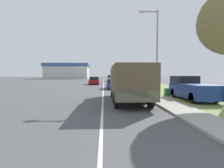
% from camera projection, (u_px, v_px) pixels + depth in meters
% --- Properties ---
extents(ground_plane, '(180.00, 180.00, 0.00)m').
position_uv_depth(ground_plane, '(104.00, 83.00, 39.37)').
color(ground_plane, '#4C4C4F').
extents(lane_centre_stripe, '(0.12, 120.00, 0.00)m').
position_uv_depth(lane_centre_stripe, '(104.00, 83.00, 39.37)').
color(lane_centre_stripe, silver).
rests_on(lane_centre_stripe, ground).
extents(sidewalk_right, '(1.80, 120.00, 0.12)m').
position_uv_depth(sidewalk_right, '(123.00, 83.00, 39.58)').
color(sidewalk_right, '#9E9B93').
rests_on(sidewalk_right, ground).
extents(grass_strip_right, '(7.00, 120.00, 0.02)m').
position_uv_depth(grass_strip_right, '(143.00, 83.00, 39.78)').
color(grass_strip_right, olive).
rests_on(grass_strip_right, ground).
extents(military_truck, '(2.42, 7.81, 2.70)m').
position_uv_depth(military_truck, '(128.00, 81.00, 13.13)').
color(military_truck, '#606647').
rests_on(military_truck, ground).
extents(car_nearest_ahead, '(1.90, 4.48, 1.37)m').
position_uv_depth(car_nearest_ahead, '(113.00, 84.00, 24.82)').
color(car_nearest_ahead, navy).
rests_on(car_nearest_ahead, ground).
extents(car_second_ahead, '(1.94, 4.34, 1.53)m').
position_uv_depth(car_second_ahead, '(94.00, 81.00, 34.57)').
color(car_second_ahead, maroon).
rests_on(car_second_ahead, ground).
extents(car_third_ahead, '(1.88, 4.86, 1.75)m').
position_uv_depth(car_third_ahead, '(111.00, 79.00, 48.78)').
color(car_third_ahead, silver).
rests_on(car_third_ahead, ground).
extents(pickup_truck, '(1.90, 5.04, 1.90)m').
position_uv_depth(pickup_truck, '(191.00, 88.00, 14.21)').
color(pickup_truck, navy).
rests_on(pickup_truck, grass_strip_right).
extents(lamp_post, '(1.69, 0.24, 7.49)m').
position_uv_depth(lamp_post, '(155.00, 46.00, 15.24)').
color(lamp_post, gray).
rests_on(lamp_post, sidewalk_right).
extents(utility_box, '(0.55, 0.45, 0.70)m').
position_uv_depth(utility_box, '(168.00, 92.00, 16.76)').
color(utility_box, '#3D7042').
rests_on(utility_box, grass_strip_right).
extents(building_distant, '(18.90, 10.22, 6.57)m').
position_uv_depth(building_distant, '(67.00, 71.00, 76.34)').
color(building_distant, beige).
rests_on(building_distant, ground).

